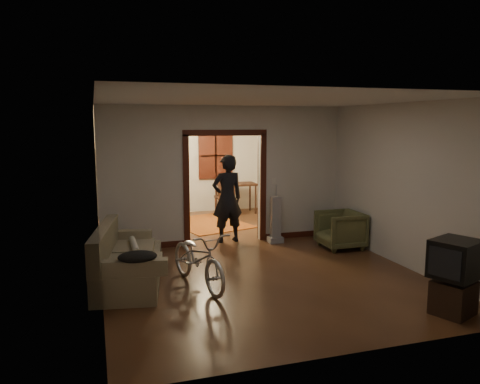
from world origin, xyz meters
name	(u,v)px	position (x,y,z in m)	size (l,w,h in m)	color
floor	(235,251)	(0.00, 0.00, 0.00)	(5.00, 8.50, 0.01)	#392012
ceiling	(235,104)	(0.00, 0.00, 2.80)	(5.00, 8.50, 0.01)	white
wall_back	(191,162)	(0.00, 4.25, 1.40)	(5.00, 0.02, 2.80)	beige
wall_left	(97,184)	(-2.50, 0.00, 1.40)	(0.02, 8.50, 2.80)	beige
wall_right	(352,175)	(2.50, 0.00, 1.40)	(0.02, 8.50, 2.80)	beige
partition_wall	(225,175)	(0.00, 0.75, 1.40)	(5.00, 0.14, 2.80)	beige
door_casing	(225,190)	(0.00, 0.75, 1.10)	(1.74, 0.20, 2.32)	#39150D
far_window	(216,156)	(0.70, 4.21, 1.55)	(0.98, 0.06, 1.28)	black
chandelier	(205,127)	(0.00, 2.50, 2.35)	(0.24, 0.24, 0.24)	#FFE0A5
light_switch	(274,181)	(1.05, 0.68, 1.25)	(0.08, 0.01, 0.12)	silver
sofa	(129,255)	(-2.08, -1.27, 0.46)	(0.90, 1.99, 0.92)	#6C6548
rolled_paper	(134,245)	(-1.98, -0.97, 0.53)	(0.10, 0.10, 0.82)	beige
jacket	(137,257)	(-2.03, -2.18, 0.68)	(0.52, 0.39, 0.15)	black
bicycle	(198,258)	(-1.09, -1.70, 0.44)	(0.58, 1.67, 0.87)	silver
armchair	(340,230)	(2.04, -0.38, 0.37)	(0.79, 0.81, 0.74)	#50522E
tv_stand	(453,298)	(1.82, -3.71, 0.22)	(0.49, 0.44, 0.44)	black
crt_tv	(456,259)	(1.82, -3.71, 0.74)	(0.57, 0.51, 0.49)	black
vacuum	(276,220)	(0.99, 0.40, 0.48)	(0.29, 0.24, 0.96)	gray
person	(227,199)	(0.06, 0.77, 0.91)	(0.66, 0.43, 1.82)	black
oriental_rug	(208,223)	(0.07, 2.59, 0.01)	(1.60, 2.10, 0.02)	maroon
locker	(141,181)	(-1.39, 3.94, 0.95)	(0.95, 0.53, 1.90)	black
globe	(140,143)	(-1.39, 3.94, 1.94)	(0.29, 0.29, 0.29)	#1E5972
desk	(236,199)	(1.13, 3.70, 0.40)	(1.09, 0.61, 0.81)	black
desk_chair	(224,197)	(0.72, 3.42, 0.50)	(0.45, 0.45, 1.00)	black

